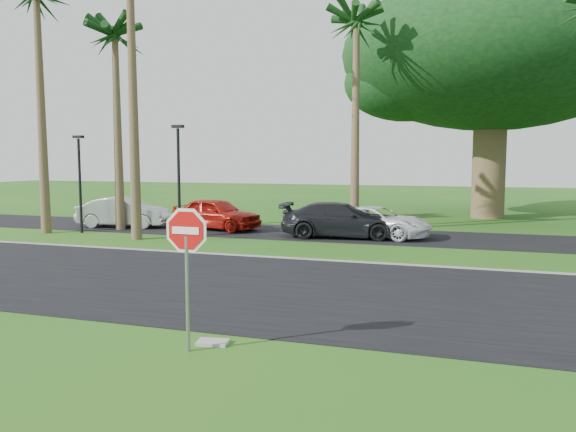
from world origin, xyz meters
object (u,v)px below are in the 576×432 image
Objects in this scene: car_red at (216,214)px; stop_sign_near at (187,249)px; car_dark at (341,220)px; car_minivan at (376,222)px; car_silver at (124,213)px.

stop_sign_near is at bearing -144.78° from car_red.
stop_sign_near reaches higher than car_dark.
stop_sign_near is at bearing -170.92° from car_minivan.
stop_sign_near is 18.76m from car_silver.
car_silver is at bearing 107.62° from car_red.
car_red reaches higher than car_dark.
stop_sign_near is 14.61m from car_dark.
stop_sign_near is at bearing -154.24° from car_silver.
car_minivan is at bearing -80.22° from car_red.
car_silver is 12.21m from car_minivan.
car_red is at bearing 113.60° from stop_sign_near.
car_minivan is at bearing -75.23° from car_dark.
stop_sign_near reaches higher than car_minivan.
stop_sign_near is 0.60× the size of car_red.
car_red is 0.86× the size of car_dark.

